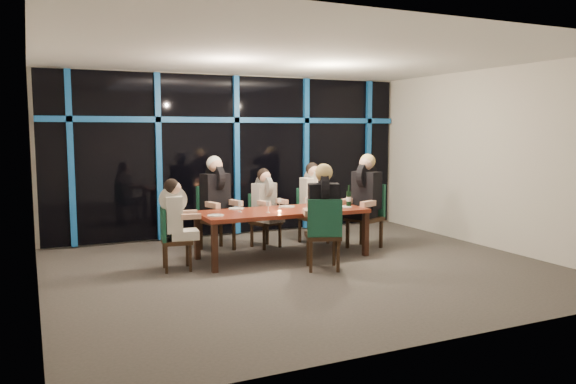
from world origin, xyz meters
name	(u,v)px	position (x,y,z in m)	size (l,w,h in m)	color
room	(306,127)	(0.00, 0.00, 2.02)	(7.04, 7.00, 3.02)	#504B47
window_wall	(236,153)	(0.01, 2.93, 1.55)	(6.86, 0.43, 2.94)	black
dining_table	(283,214)	(0.00, 0.80, 0.68)	(2.60, 1.00, 0.75)	maroon
chair_far_left	(214,214)	(-0.78, 1.84, 0.59)	(0.60, 0.60, 1.06)	black
chair_far_mid	(263,217)	(0.03, 1.69, 0.51)	(0.52, 0.52, 0.91)	black
chair_far_right	(311,212)	(0.95, 1.67, 0.54)	(0.49, 0.49, 0.96)	black
chair_end_left	(171,236)	(-1.76, 0.74, 0.50)	(0.46, 0.46, 0.89)	black
chair_end_right	(368,212)	(1.62, 0.89, 0.60)	(0.65, 0.65, 1.08)	black
chair_near_mid	(324,230)	(0.19, -0.18, 0.58)	(0.62, 0.62, 1.03)	black
diner_far_left	(217,189)	(-0.76, 1.75, 1.01)	(0.61, 0.72, 1.03)	black
diner_far_mid	(265,196)	(0.05, 1.62, 0.87)	(0.53, 0.62, 0.89)	black
diner_far_right	(314,191)	(0.96, 1.59, 0.92)	(0.51, 0.62, 0.94)	silver
diner_end_left	(176,211)	(-1.68, 0.73, 0.85)	(0.58, 0.47, 0.87)	silver
diner_end_right	(365,187)	(1.54, 0.86, 1.03)	(0.74, 0.67, 1.05)	black
diner_near_mid	(323,201)	(0.22, -0.10, 0.99)	(0.63, 0.71, 1.01)	black
plate_far_left	(236,208)	(-0.61, 1.21, 0.76)	(0.24, 0.24, 0.01)	white
plate_far_mid	(287,206)	(0.21, 1.08, 0.76)	(0.24, 0.24, 0.01)	white
plate_far_right	(333,204)	(1.02, 1.03, 0.76)	(0.24, 0.24, 0.01)	white
plate_end_left	(215,215)	(-1.13, 0.66, 0.76)	(0.24, 0.24, 0.01)	white
plate_end_right	(344,207)	(1.02, 0.65, 0.76)	(0.24, 0.24, 0.01)	white
plate_near_mid	(318,211)	(0.42, 0.42, 0.76)	(0.24, 0.24, 0.01)	white
wine_bottle	(349,199)	(1.10, 0.65, 0.89)	(0.08, 0.08, 0.35)	black
water_pitcher	(330,203)	(0.72, 0.59, 0.85)	(0.12, 0.10, 0.19)	silver
tea_light	(280,211)	(-0.13, 0.63, 0.76)	(0.05, 0.05, 0.03)	#FF9D4C
wine_glass_a	(268,204)	(-0.31, 0.65, 0.88)	(0.07, 0.07, 0.17)	silver
wine_glass_b	(279,201)	(0.04, 1.01, 0.86)	(0.06, 0.06, 0.16)	silver
wine_glass_c	(307,201)	(0.35, 0.67, 0.88)	(0.07, 0.07, 0.18)	silver
wine_glass_d	(240,204)	(-0.67, 0.88, 0.87)	(0.06, 0.06, 0.16)	silver
wine_glass_e	(332,198)	(0.96, 0.97, 0.87)	(0.06, 0.06, 0.16)	silver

